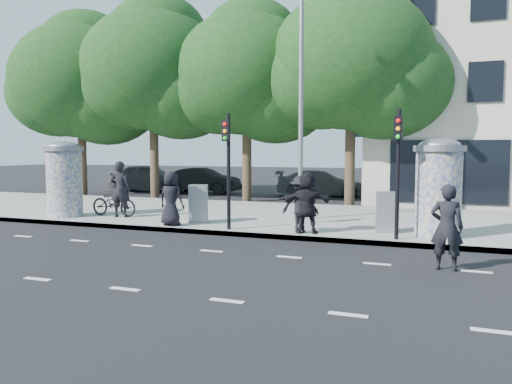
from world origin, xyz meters
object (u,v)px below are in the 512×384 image
at_px(ped_a, 171,198).
at_px(car_left, 149,178).
at_px(ad_column_right, 438,185).
at_px(cabinet_left, 198,204).
at_px(bicycle, 114,202).
at_px(man_road, 447,227).
at_px(ped_b, 120,189).
at_px(ped_d, 300,204).
at_px(cabinet_right, 386,212).
at_px(traffic_pole_near, 228,159).
at_px(ad_column_left, 64,177).
at_px(car_mid, 203,180).
at_px(car_right, 321,183).
at_px(ped_f, 307,202).
at_px(street_lamp, 301,80).
at_px(traffic_pole_far, 398,160).

xyz_separation_m(ped_a, car_left, (-8.81, 12.59, -0.18)).
relative_size(ad_column_right, cabinet_left, 2.17).
bearing_deg(bicycle, ped_a, -109.30).
bearing_deg(man_road, ped_b, -15.64).
relative_size(ad_column_right, ped_b, 1.35).
distance_m(ped_d, cabinet_right, 2.45).
xyz_separation_m(traffic_pole_near, ped_d, (2.13, 0.26, -1.28)).
distance_m(cabinet_left, car_left, 14.94).
xyz_separation_m(ad_column_left, traffic_pole_near, (6.60, -0.71, 0.69)).
bearing_deg(ped_a, car_mid, -63.87).
bearing_deg(cabinet_left, ad_column_left, 163.93).
bearing_deg(car_right, ped_f, 178.76).
bearing_deg(ped_d, car_right, -85.14).
relative_size(ped_d, cabinet_left, 1.32).
bearing_deg(traffic_pole_near, street_lamp, 63.77).
relative_size(ped_b, man_road, 1.09).
distance_m(traffic_pole_near, street_lamp, 4.07).
xyz_separation_m(man_road, cabinet_right, (-1.58, 3.53, -0.17)).
distance_m(ped_a, car_left, 15.37).
height_order(ped_b, car_right, ped_b).
distance_m(traffic_pole_near, cabinet_left, 2.30).
xyz_separation_m(ad_column_right, man_road, (0.20, -3.34, -0.64)).
bearing_deg(man_road, bicycle, -15.61).
distance_m(bicycle, cabinet_right, 9.41).
distance_m(ad_column_left, ped_b, 2.08).
bearing_deg(car_mid, ad_column_right, -133.87).
height_order(traffic_pole_far, car_right, traffic_pole_far).
bearing_deg(car_left, cabinet_left, -154.12).
relative_size(traffic_pole_near, street_lamp, 0.42).
height_order(ped_f, car_right, ped_f).
height_order(ad_column_right, traffic_pole_far, traffic_pole_far).
bearing_deg(ad_column_left, man_road, -14.00).
height_order(ad_column_right, man_road, ad_column_right).
height_order(traffic_pole_far, car_left, traffic_pole_far).
bearing_deg(car_mid, bicycle, -170.91).
xyz_separation_m(ad_column_left, man_road, (12.60, -3.14, -0.64)).
relative_size(cabinet_right, car_mid, 0.26).
bearing_deg(cabinet_right, traffic_pole_near, -176.56).
relative_size(bicycle, car_right, 0.39).
xyz_separation_m(ad_column_right, ped_f, (-3.46, -0.73, -0.51)).
bearing_deg(car_left, ad_column_right, -137.98).
distance_m(street_lamp, man_road, 8.01).
relative_size(ad_column_right, traffic_pole_near, 0.78).
distance_m(ad_column_right, car_right, 13.56).
distance_m(car_left, car_right, 10.54).
bearing_deg(car_right, cabinet_left, 161.56).
xyz_separation_m(traffic_pole_far, cabinet_left, (-6.27, 0.98, -1.47)).
height_order(ped_a, cabinet_left, ped_a).
relative_size(traffic_pole_far, street_lamp, 0.42).
bearing_deg(traffic_pole_far, car_right, 111.15).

